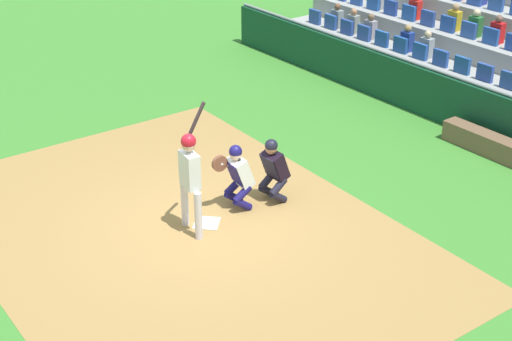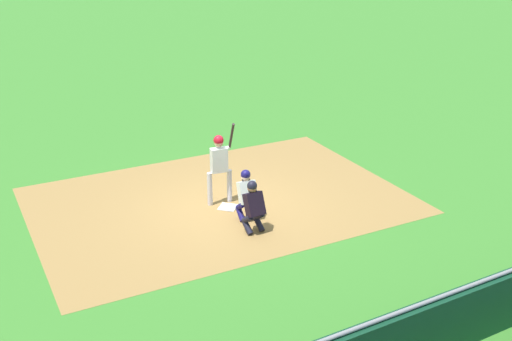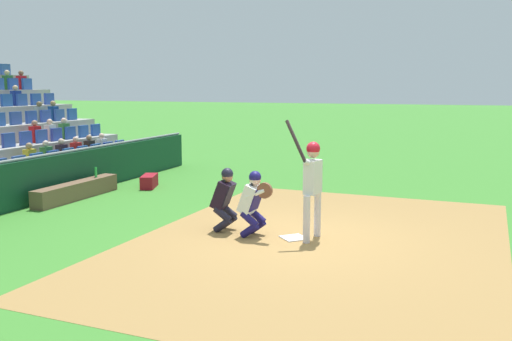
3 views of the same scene
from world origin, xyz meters
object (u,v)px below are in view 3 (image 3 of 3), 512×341
batter_at_plate (312,179)px  water_bottle_on_bench (96,172)px  catcher_crouching (253,200)px  home_plate_marker (294,238)px  equipment_duffel_bag (149,181)px  home_plate_umpire (225,196)px  dugout_bench (77,190)px

batter_at_plate → water_bottle_on_bench: 7.11m
catcher_crouching → water_bottle_on_bench: catcher_crouching is taller
home_plate_marker → equipment_duffel_bag: size_ratio=0.49×
batter_at_plate → home_plate_umpire: batter_at_plate is taller
catcher_crouching → home_plate_umpire: 0.71m
home_plate_umpire → water_bottle_on_bench: bearing=-115.9°
catcher_crouching → home_plate_marker: bearing=99.5°
home_plate_umpire → dugout_bench: bearing=-107.8°
home_plate_umpire → equipment_duffel_bag: (-3.64, -4.01, -0.53)m
home_plate_marker → equipment_duffel_bag: bearing=-124.1°
batter_at_plate → water_bottle_on_bench: (-2.38, -6.67, -0.59)m
home_plate_umpire → batter_at_plate: bearing=89.4°
home_plate_marker → batter_at_plate: size_ratio=0.19×
home_plate_umpire → equipment_duffel_bag: bearing=-132.2°
home_plate_marker → water_bottle_on_bench: water_bottle_on_bench is taller
catcher_crouching → dugout_bench: size_ratio=0.44×
catcher_crouching → water_bottle_on_bench: bearing=-114.7°
home_plate_marker → batter_at_plate: 1.20m
home_plate_marker → catcher_crouching: (0.13, -0.78, 0.71)m
equipment_duffel_bag → water_bottle_on_bench: bearing=-54.7°
catcher_crouching → batter_at_plate: bearing=99.0°
home_plate_marker → dugout_bench: (-1.63, -6.34, 0.20)m
water_bottle_on_bench → equipment_duffel_bag: 1.59m
batter_at_plate → equipment_duffel_bag: batter_at_plate is taller
home_plate_marker → home_plate_umpire: 1.62m
dugout_bench → equipment_duffel_bag: bearing=157.2°
dugout_bench → water_bottle_on_bench: water_bottle_on_bench is taller
catcher_crouching → dugout_bench: bearing=-107.5°
home_plate_marker → water_bottle_on_bench: (-2.43, -6.34, 0.56)m
catcher_crouching → equipment_duffel_bag: bearing=-129.2°
dugout_bench → equipment_duffel_bag: dugout_bench is taller
home_plate_marker → dugout_bench: 6.55m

